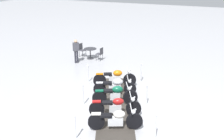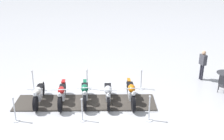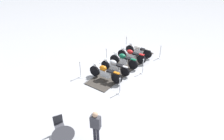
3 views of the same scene
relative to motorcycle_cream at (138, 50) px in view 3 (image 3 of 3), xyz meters
The scene contains 16 objects.
ground_plane 2.13m from the motorcycle_cream, 24.83° to the left, with size 80.00×80.00×0.00m, color #B2B2B7.
display_platform 2.12m from the motorcycle_cream, 24.83° to the left, with size 6.34×1.51×0.05m, color #38332D.
motorcycle_cream is the anchor object (origin of this frame).
motorcycle_maroon 1.04m from the motorcycle_cream, 24.16° to the left, with size 1.21×2.06×0.97m.
motorcycle_forest 2.07m from the motorcycle_cream, 24.07° to the left, with size 1.11×1.93×0.99m.
motorcycle_chrome 3.11m from the motorcycle_cream, 23.74° to the left, with size 1.13×1.99×0.92m.
motorcycle_copper 4.15m from the motorcycle_cream, 23.88° to the left, with size 1.24×2.11×1.02m.
stanchion_left_mid 2.57m from the motorcycle_cream, 60.03° to the left, with size 0.33×0.33×1.05m.
stanchion_left_rear 5.00m from the motorcycle_cream, 41.51° to the left, with size 0.36×0.36×1.02m.
stanchion_right_front 1.58m from the motorcycle_cream, 89.45° to the right, with size 0.30×0.30×1.07m.
stanchion_left_front 1.64m from the motorcycle_cream, 136.45° to the left, with size 0.33×0.33×1.03m.
stanchion_right_mid 2.53m from the motorcycle_cream, 10.96° to the right, with size 0.29×0.29×1.01m.
stanchion_right_rear 4.98m from the motorcycle_cream, ahead, with size 0.34×0.34×1.12m.
cafe_table 9.24m from the motorcycle_cream, 34.81° to the left, with size 0.89×0.89×0.75m.
cafe_chair_near_table 8.74m from the motorcycle_cream, 30.64° to the left, with size 0.43×0.43×0.92m.
bystander_person 8.57m from the motorcycle_cream, 41.74° to the left, with size 0.43×0.45×1.64m.
Camera 3 is at (6.86, 10.08, 6.78)m, focal length 32.27 mm.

